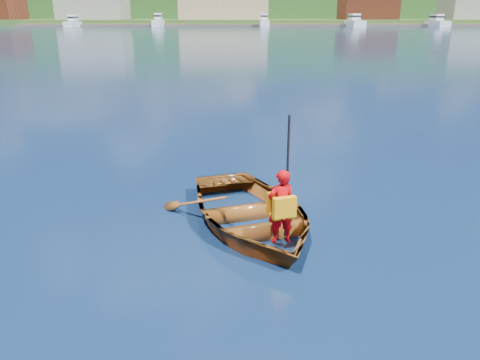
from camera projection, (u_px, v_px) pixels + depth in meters
ground at (273, 211)px, 8.26m from camera, size 600.00×600.00×0.00m
rowboat at (250, 213)px, 7.65m from camera, size 3.51×4.16×0.73m
child_paddler at (281, 206)px, 6.74m from camera, size 0.47×0.43×1.86m
shoreline at (237, 0)px, 228.00m from camera, size 400.00×140.00×22.00m
dock at (270, 25)px, 147.79m from camera, size 160.00×4.12×0.80m
waterfront_buildings at (216, 2)px, 161.26m from camera, size 202.00×16.00×14.00m
marina_yachts at (237, 22)px, 142.97m from camera, size 144.20×13.33×4.25m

